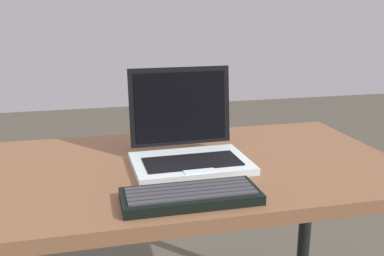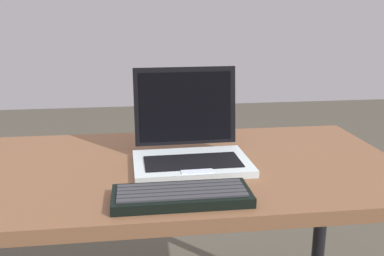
{
  "view_description": "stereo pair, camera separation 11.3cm",
  "coord_description": "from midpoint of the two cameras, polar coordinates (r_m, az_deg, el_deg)",
  "views": [
    {
      "loc": [
        -0.16,
        -1.11,
        1.13
      ],
      "look_at": [
        0.1,
        -0.05,
        0.83
      ],
      "focal_mm": 40.54,
      "sensor_mm": 36.0,
      "label": 1
    },
    {
      "loc": [
        -0.05,
        -1.13,
        1.13
      ],
      "look_at": [
        0.1,
        -0.05,
        0.83
      ],
      "focal_mm": 40.54,
      "sensor_mm": 36.0,
      "label": 2
    }
  ],
  "objects": [
    {
      "name": "external_keyboard",
      "position": [
        0.98,
        -3.52,
        -8.95
      ],
      "size": [
        0.31,
        0.12,
        0.03
      ],
      "color": "black",
      "rests_on": "desk"
    },
    {
      "name": "desk",
      "position": [
        1.23,
        -7.71,
        -8.44
      ],
      "size": [
        1.37,
        0.67,
        0.71
      ],
      "color": "brown",
      "rests_on": "ground"
    },
    {
      "name": "laptop_front",
      "position": [
        1.2,
        -3.29,
        -2.22
      ],
      "size": [
        0.32,
        0.25,
        0.26
      ],
      "color": "silver",
      "rests_on": "desk"
    }
  ]
}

